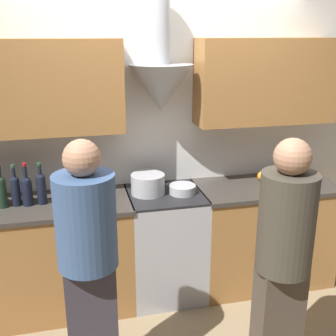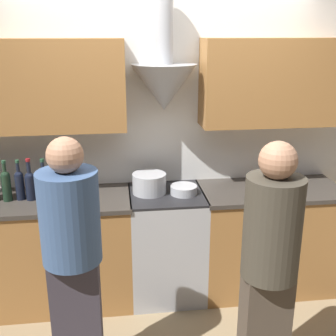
% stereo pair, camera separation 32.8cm
% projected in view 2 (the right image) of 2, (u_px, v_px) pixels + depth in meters
% --- Properties ---
extents(ground_plane, '(12.00, 12.00, 0.00)m').
position_uv_depth(ground_plane, '(171.00, 314.00, 3.43)').
color(ground_plane, '#847051').
extents(wall_back, '(8.40, 0.52, 2.60)m').
position_uv_depth(wall_back, '(158.00, 122.00, 3.53)').
color(wall_back, white).
rests_on(wall_back, ground_plane).
extents(counter_left, '(1.41, 0.62, 0.93)m').
position_uv_depth(counter_left, '(47.00, 251.00, 3.48)').
color(counter_left, '#9E6B38').
rests_on(counter_left, ground_plane).
extents(counter_right, '(1.21, 0.62, 0.93)m').
position_uv_depth(counter_right, '(268.00, 238.00, 3.70)').
color(counter_right, '#9E6B38').
rests_on(counter_right, ground_plane).
extents(stove_range, '(0.61, 0.60, 0.93)m').
position_uv_depth(stove_range, '(167.00, 243.00, 3.60)').
color(stove_range, '#A8AAAF').
rests_on(stove_range, ground_plane).
extents(wine_bottle_4, '(0.07, 0.07, 0.33)m').
position_uv_depth(wine_bottle_4, '(6.00, 184.00, 3.26)').
color(wine_bottle_4, black).
rests_on(wine_bottle_4, counter_left).
extents(wine_bottle_5, '(0.07, 0.07, 0.32)m').
position_uv_depth(wine_bottle_5, '(20.00, 183.00, 3.29)').
color(wine_bottle_5, black).
rests_on(wine_bottle_5, counter_left).
extents(wine_bottle_6, '(0.08, 0.08, 0.34)m').
position_uv_depth(wine_bottle_6, '(30.00, 184.00, 3.29)').
color(wine_bottle_6, black).
rests_on(wine_bottle_6, counter_left).
extents(wine_bottle_7, '(0.07, 0.07, 0.33)m').
position_uv_depth(wine_bottle_7, '(44.00, 182.00, 3.30)').
color(wine_bottle_7, black).
rests_on(wine_bottle_7, counter_left).
extents(stock_pot, '(0.28, 0.28, 0.16)m').
position_uv_depth(stock_pot, '(149.00, 183.00, 3.44)').
color(stock_pot, '#A8AAAF').
rests_on(stock_pot, stove_range).
extents(mixing_bowl, '(0.22, 0.22, 0.07)m').
position_uv_depth(mixing_bowl, '(184.00, 190.00, 3.43)').
color(mixing_bowl, '#A8AAAF').
rests_on(mixing_bowl, stove_range).
extents(orange_fruit, '(0.08, 0.08, 0.08)m').
position_uv_depth(orange_fruit, '(269.00, 179.00, 3.65)').
color(orange_fruit, orange).
rests_on(orange_fruit, counter_right).
extents(person_foreground_left, '(0.34, 0.34, 1.66)m').
position_uv_depth(person_foreground_left, '(73.00, 260.00, 2.47)').
color(person_foreground_left, '#38333D').
rests_on(person_foreground_left, ground_plane).
extents(person_foreground_right, '(0.33, 0.33, 1.64)m').
position_uv_depth(person_foreground_right, '(269.00, 263.00, 2.45)').
color(person_foreground_right, '#473D33').
rests_on(person_foreground_right, ground_plane).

